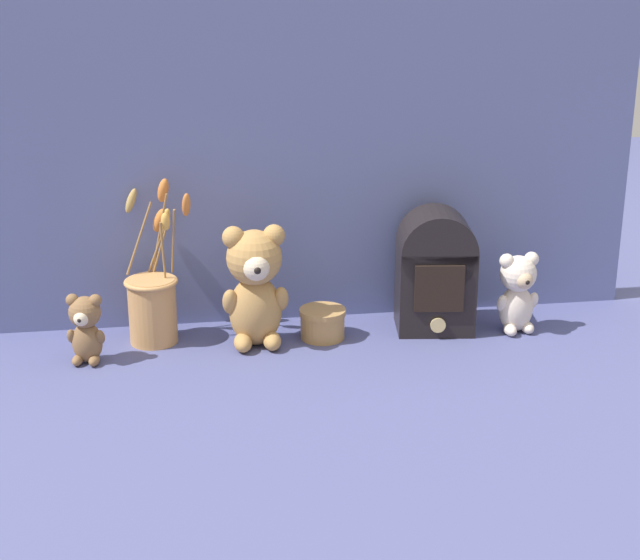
# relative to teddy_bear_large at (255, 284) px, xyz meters

# --- Properties ---
(ground_plane) EXTENTS (4.00, 4.00, 0.00)m
(ground_plane) POSITION_rel_teddy_bear_large_xyz_m (0.13, -0.02, -0.13)
(ground_plane) COLOR #4C5184
(backdrop_wall) EXTENTS (1.39, 0.02, 0.72)m
(backdrop_wall) POSITION_rel_teddy_bear_large_xyz_m (0.13, 0.15, 0.23)
(backdrop_wall) COLOR slate
(backdrop_wall) RESTS_ON ground
(teddy_bear_large) EXTENTS (0.13, 0.13, 0.25)m
(teddy_bear_large) POSITION_rel_teddy_bear_large_xyz_m (0.00, 0.00, 0.00)
(teddy_bear_large) COLOR tan
(teddy_bear_large) RESTS_ON ground
(teddy_bear_medium) EXTENTS (0.09, 0.09, 0.17)m
(teddy_bear_medium) POSITION_rel_teddy_bear_large_xyz_m (0.54, -0.01, -0.04)
(teddy_bear_medium) COLOR beige
(teddy_bear_medium) RESTS_ON ground
(teddy_bear_small) EXTENTS (0.08, 0.07, 0.14)m
(teddy_bear_small) POSITION_rel_teddy_bear_large_xyz_m (-0.33, -0.04, -0.06)
(teddy_bear_small) COLOR olive
(teddy_bear_small) RESTS_ON ground
(flower_vase) EXTENTS (0.14, 0.14, 0.33)m
(flower_vase) POSITION_rel_teddy_bear_large_xyz_m (-0.20, 0.05, -0.04)
(flower_vase) COLOR tan
(flower_vase) RESTS_ON ground
(vintage_radio) EXTENTS (0.17, 0.15, 0.26)m
(vintage_radio) POSITION_rel_teddy_bear_large_xyz_m (0.38, 0.04, 0.00)
(vintage_radio) COLOR black
(vintage_radio) RESTS_ON ground
(decorative_tin_tall) EXTENTS (0.10, 0.10, 0.06)m
(decorative_tin_tall) POSITION_rel_teddy_bear_large_xyz_m (0.14, 0.02, -0.10)
(decorative_tin_tall) COLOR tan
(decorative_tin_tall) RESTS_ON ground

